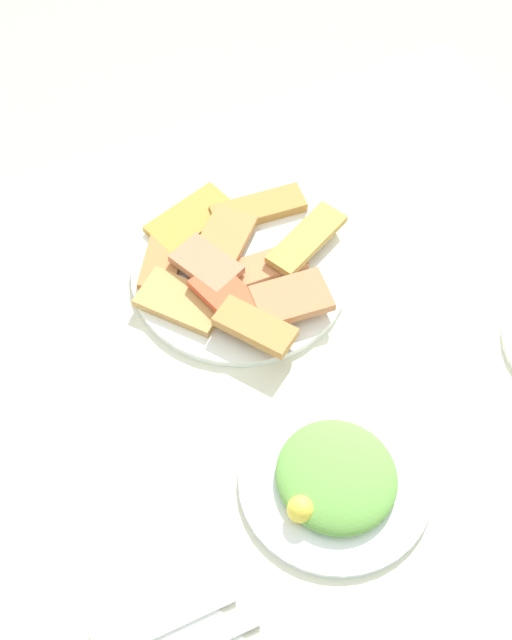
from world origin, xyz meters
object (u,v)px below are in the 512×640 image
at_px(fork, 164,626).
at_px(salad_plate_greens, 335,479).
at_px(pide_platter, 238,269).
at_px(dining_table, 267,405).

bearing_deg(fork, salad_plate_greens, -164.29).
relative_size(salad_plate_greens, fork, 1.39).
bearing_deg(pide_platter, fork, 57.58).
xyz_separation_m(dining_table, fork, (0.23, 0.25, 0.09)).
xyz_separation_m(salad_plate_greens, fork, (0.25, 0.08, -0.01)).
relative_size(dining_table, salad_plate_greens, 4.65).
xyz_separation_m(dining_table, pide_platter, (-0.03, -0.16, 0.10)).
distance_m(salad_plate_greens, fork, 0.26).
xyz_separation_m(pide_platter, fork, (0.26, 0.41, -0.01)).
distance_m(dining_table, pide_platter, 0.19).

